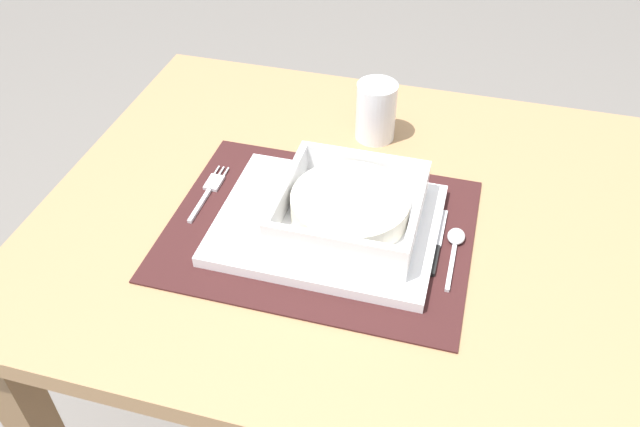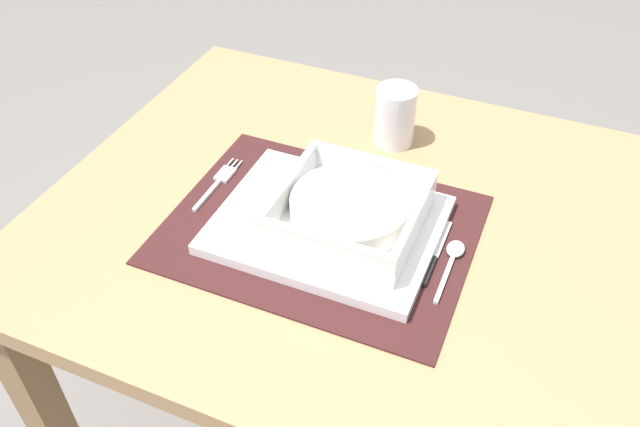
{
  "view_description": "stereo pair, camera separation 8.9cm",
  "coord_description": "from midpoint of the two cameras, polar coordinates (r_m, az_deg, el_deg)",
  "views": [
    {
      "loc": [
        0.15,
        -0.7,
        1.35
      ],
      "look_at": [
        -0.03,
        -0.05,
        0.76
      ],
      "focal_mm": 36.72,
      "sensor_mm": 36.0,
      "label": 1
    },
    {
      "loc": [
        0.23,
        -0.67,
        1.35
      ],
      "look_at": [
        -0.03,
        -0.05,
        0.76
      ],
      "focal_mm": 36.72,
      "sensor_mm": 36.0,
      "label": 2
    }
  ],
  "objects": [
    {
      "name": "porridge_bowl",
      "position": [
        0.88,
        -0.27,
        0.32
      ],
      "size": [
        0.19,
        0.19,
        0.05
      ],
      "color": "white",
      "rests_on": "serving_plate"
    },
    {
      "name": "drinking_glass",
      "position": [
        1.06,
        2.32,
        8.61
      ],
      "size": [
        0.06,
        0.06,
        0.1
      ],
      "color": "white",
      "rests_on": "dining_table"
    },
    {
      "name": "placemat",
      "position": [
        0.91,
        -2.8,
        -1.47
      ],
      "size": [
        0.42,
        0.32,
        0.0
      ],
      "primitive_type": "cube",
      "color": "#381919",
      "rests_on": "dining_table"
    },
    {
      "name": "fork",
      "position": [
        0.99,
        -12.1,
        2.02
      ],
      "size": [
        0.02,
        0.13,
        0.0
      ],
      "rotation": [
        0.0,
        0.0,
        0.03
      ],
      "color": "silver",
      "rests_on": "placemat"
    },
    {
      "name": "spoon",
      "position": [
        0.89,
        8.92,
        -2.67
      ],
      "size": [
        0.02,
        0.12,
        0.01
      ],
      "rotation": [
        0.0,
        0.0,
        -0.06
      ],
      "color": "silver",
      "rests_on": "placemat"
    },
    {
      "name": "dining_table",
      "position": [
        1.02,
        -0.26,
        -4.52
      ],
      "size": [
        0.87,
        0.73,
        0.73
      ],
      "color": "#A37A51",
      "rests_on": "ground"
    },
    {
      "name": "butter_knife",
      "position": [
        0.89,
        7.26,
        -2.89
      ],
      "size": [
        0.01,
        0.13,
        0.01
      ],
      "rotation": [
        0.0,
        0.0,
        -0.03
      ],
      "color": "black",
      "rests_on": "placemat"
    },
    {
      "name": "serving_plate",
      "position": [
        0.9,
        -2.14,
        -1.05
      ],
      "size": [
        0.3,
        0.24,
        0.02
      ],
      "primitive_type": "cube",
      "color": "white",
      "rests_on": "placemat"
    }
  ]
}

